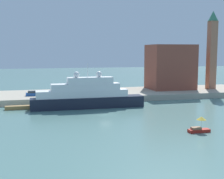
{
  "coord_description": "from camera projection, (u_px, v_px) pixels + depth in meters",
  "views": [
    {
      "loc": [
        -15.53,
        -68.69,
        14.63
      ],
      "look_at": [
        2.95,
        6.0,
        5.03
      ],
      "focal_mm": 49.61,
      "sensor_mm": 36.0,
      "label": 1
    }
  ],
  "objects": [
    {
      "name": "large_yacht",
      "position": [
        86.0,
        96.0,
        79.48
      ],
      "size": [
        29.09,
        4.1,
        11.6
      ],
      "color": "black",
      "rests_on": "ground"
    },
    {
      "name": "harbor_building",
      "position": [
        170.0,
        67.0,
        105.51
      ],
      "size": [
        14.69,
        11.48,
        15.04
      ],
      "primitive_type": "cube",
      "color": "brown",
      "rests_on": "quay_dock"
    },
    {
      "name": "person_figure",
      "position": [
        51.0,
        95.0,
        85.49
      ],
      "size": [
        0.36,
        0.36,
        1.63
      ],
      "color": "#4C4C4C",
      "rests_on": "quay_dock"
    },
    {
      "name": "mooring_bollard",
      "position": [
        112.0,
        95.0,
        89.06
      ],
      "size": [
        0.53,
        0.53,
        0.72
      ],
      "primitive_type": "cylinder",
      "color": "black",
      "rests_on": "quay_dock"
    },
    {
      "name": "quay_dock",
      "position": [
        87.0,
        95.0,
        97.27
      ],
      "size": [
        110.0,
        21.35,
        1.71
      ],
      "primitive_type": "cube",
      "color": "#ADA38E",
      "rests_on": "ground"
    },
    {
      "name": "bell_tower",
      "position": [
        212.0,
        48.0,
        104.95
      ],
      "size": [
        3.34,
        3.34,
        26.26
      ],
      "color": "#9E664C",
      "rests_on": "quay_dock"
    },
    {
      "name": "work_barge",
      "position": [
        18.0,
        108.0,
        77.92
      ],
      "size": [
        6.47,
        1.7,
        0.92
      ],
      "primitive_type": "cube",
      "color": "olive",
      "rests_on": "ground"
    },
    {
      "name": "small_motorboat",
      "position": [
        199.0,
        126.0,
        55.95
      ],
      "size": [
        3.96,
        1.72,
        2.86
      ],
      "color": "#B22319",
      "rests_on": "ground"
    },
    {
      "name": "parked_car",
      "position": [
        33.0,
        94.0,
        89.96
      ],
      "size": [
        3.92,
        1.89,
        1.39
      ],
      "color": "#1E4C99",
      "rests_on": "quay_dock"
    },
    {
      "name": "ground",
      "position": [
        106.0,
        114.0,
        71.68
      ],
      "size": [
        400.0,
        400.0,
        0.0
      ],
      "primitive_type": "plane",
      "color": "slate"
    }
  ]
}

